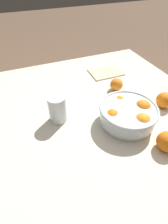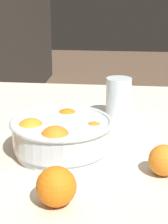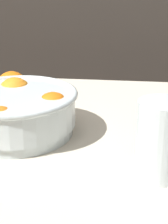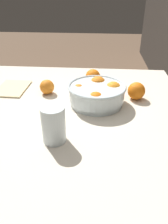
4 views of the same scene
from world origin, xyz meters
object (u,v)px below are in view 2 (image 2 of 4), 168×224
Objects in this scene: juice_glass at (118,100)px; orange_loose_near_bowl at (164,160)px; orange_loose_front at (56,187)px; fruit_bowl at (61,135)px.

juice_glass reaches higher than orange_loose_near_bowl.
fruit_bowl is at bearing 7.12° from orange_loose_front.
juice_glass is at bearing -11.83° from orange_loose_front.
orange_loose_front is (-0.52, 0.11, -0.02)m from juice_glass.
orange_loose_front is at bearing 168.17° from juice_glass.
juice_glass reaches higher than fruit_bowl.
fruit_bowl is 3.24× the size of orange_loose_front.
fruit_bowl is 0.24m from orange_loose_front.
orange_loose_front is (-0.23, -0.03, -0.01)m from fruit_bowl.
juice_glass is 0.54m from orange_loose_front.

